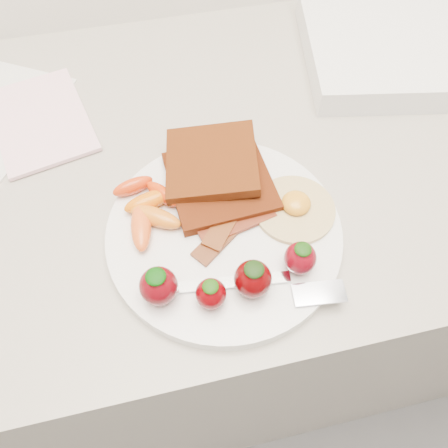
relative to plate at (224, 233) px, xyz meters
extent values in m
cube|color=gray|center=(0.01, 0.14, -0.46)|extent=(2.00, 0.60, 0.90)
cylinder|color=white|center=(0.00, 0.00, 0.00)|extent=(0.27, 0.27, 0.02)
cube|color=black|center=(0.01, 0.06, 0.02)|extent=(0.12, 0.12, 0.01)
cube|color=#351206|center=(0.00, 0.08, 0.03)|extent=(0.13, 0.13, 0.03)
cylinder|color=beige|center=(0.09, 0.01, 0.01)|extent=(0.11, 0.11, 0.01)
ellipsoid|color=orange|center=(0.09, 0.01, 0.02)|extent=(0.04, 0.04, 0.02)
cube|color=#380C04|center=(0.00, -0.01, 0.01)|extent=(0.09, 0.07, 0.00)
cube|color=#4D0D0B|center=(0.02, 0.00, 0.01)|extent=(0.09, 0.04, 0.00)
cube|color=#4C1E0E|center=(0.01, 0.01, 0.02)|extent=(0.08, 0.09, 0.00)
ellipsoid|color=orange|center=(-0.08, 0.05, 0.02)|extent=(0.06, 0.03, 0.02)
ellipsoid|color=orange|center=(-0.07, 0.03, 0.02)|extent=(0.07, 0.05, 0.02)
ellipsoid|color=#E7591E|center=(-0.09, 0.02, 0.02)|extent=(0.03, 0.07, 0.02)
ellipsoid|color=red|center=(-0.06, 0.06, 0.02)|extent=(0.04, 0.05, 0.02)
ellipsoid|color=red|center=(-0.09, 0.08, 0.02)|extent=(0.05, 0.03, 0.02)
ellipsoid|color=#59040C|center=(-0.08, -0.06, 0.03)|extent=(0.04, 0.04, 0.04)
ellipsoid|color=#073905|center=(-0.08, -0.06, 0.05)|extent=(0.02, 0.02, 0.01)
ellipsoid|color=#5C0106|center=(-0.03, -0.08, 0.03)|extent=(0.03, 0.03, 0.04)
ellipsoid|color=#174309|center=(-0.03, -0.08, 0.04)|extent=(0.02, 0.02, 0.01)
ellipsoid|color=#490103|center=(0.01, -0.08, 0.03)|extent=(0.04, 0.04, 0.04)
ellipsoid|color=black|center=(0.01, -0.08, 0.05)|extent=(0.02, 0.02, 0.01)
ellipsoid|color=#650510|center=(0.07, -0.06, 0.03)|extent=(0.03, 0.03, 0.04)
ellipsoid|color=#123909|center=(0.07, -0.06, 0.05)|extent=(0.02, 0.02, 0.01)
cube|color=silver|center=(-0.01, -0.07, 0.01)|extent=(0.13, 0.03, 0.00)
cube|color=silver|center=(0.08, -0.10, 0.01)|extent=(0.06, 0.03, 0.00)
cube|color=#FAC2D3|center=(-0.21, 0.24, 0.00)|extent=(0.16, 0.20, 0.01)
cube|color=white|center=(0.35, 0.25, 0.01)|extent=(0.35, 0.30, 0.04)
camera|label=1|loc=(-0.06, -0.25, 0.43)|focal=35.00mm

